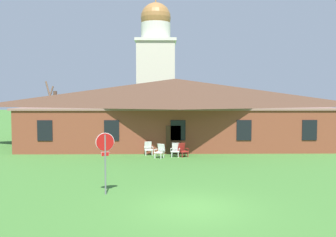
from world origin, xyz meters
TOP-DOWN VIEW (x-y plane):
  - ground_plane at (0.00, 0.00)m, footprint 200.00×200.00m
  - brick_building at (-0.00, 17.92)m, footprint 25.25×10.40m
  - dome_tower at (-1.96, 34.06)m, footprint 5.18×5.18m
  - stop_sign at (-3.64, 1.97)m, footprint 0.77×0.28m
  - lawn_chair_by_porch at (-2.17, 12.57)m, footprint 0.71×0.75m
  - lawn_chair_near_door at (-1.31, 11.29)m, footprint 0.81×0.84m
  - lawn_chair_left_end at (-0.23, 11.78)m, footprint 0.70×0.73m
  - lawn_chair_middle at (0.28, 11.73)m, footprint 0.81×0.84m
  - bare_tree_beside_building at (-11.63, 21.90)m, footprint 1.68×2.06m

SIDE VIEW (x-z plane):
  - ground_plane at x=0.00m, z-range 0.00..0.00m
  - lawn_chair_by_porch at x=-2.17m, z-range 0.02..0.98m
  - lawn_chair_near_door at x=-1.31m, z-range 0.02..0.98m
  - lawn_chair_left_end at x=-0.23m, z-range 0.02..0.98m
  - lawn_chair_middle at x=0.28m, z-range 0.02..0.98m
  - stop_sign at x=-3.64m, z-range 0.56..3.26m
  - bare_tree_beside_building at x=-11.63m, z-range -0.02..5.69m
  - brick_building at x=0.00m, z-range 0.06..5.83m
  - dome_tower at x=-1.96m, z-range -0.82..16.36m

